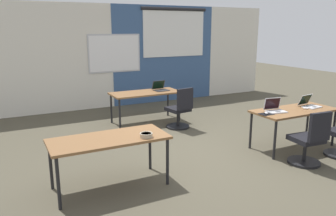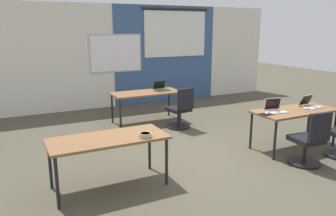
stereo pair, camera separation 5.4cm
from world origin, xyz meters
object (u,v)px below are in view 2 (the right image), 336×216
at_px(desk_near_left, 108,142).
at_px(laptop_near_right_inner, 275,109).
at_px(chair_near_right_inner, 309,143).
at_px(snack_bowl, 145,135).
at_px(mouse_near_right_inner, 266,113).
at_px(desk_near_right, 295,113).
at_px(laptop_near_right_end, 310,105).
at_px(desk_far_center, 146,95).
at_px(mouse_near_right_end, 306,108).
at_px(laptop_far_right, 161,88).
at_px(chair_far_right, 180,112).

relative_size(desk_near_left, laptop_near_right_inner, 4.35).
height_order(chair_near_right_inner, snack_bowl, chair_near_right_inner).
distance_m(laptop_near_right_inner, mouse_near_right_inner, 0.28).
distance_m(desk_near_left, desk_near_right, 3.50).
relative_size(desk_near_left, desk_near_right, 1.00).
bearing_deg(snack_bowl, laptop_near_right_end, 4.03).
xyz_separation_m(desk_far_center, chair_near_right_inner, (1.32, -3.52, -0.28)).
bearing_deg(desk_near_right, mouse_near_right_end, -17.47).
xyz_separation_m(desk_near_right, mouse_near_right_end, (0.20, -0.06, 0.08)).
distance_m(laptop_near_right_inner, laptop_far_right, 2.92).
xyz_separation_m(desk_far_center, snack_bowl, (-1.29, -3.01, 0.10)).
relative_size(desk_near_right, laptop_near_right_end, 4.36).
xyz_separation_m(desk_near_left, snack_bowl, (0.46, -0.21, 0.10)).
distance_m(laptop_far_right, mouse_near_right_end, 3.28).
height_order(laptop_near_right_inner, chair_far_right, laptop_near_right_inner).
distance_m(mouse_near_right_inner, chair_near_right_inner, 0.84).
xyz_separation_m(desk_far_center, laptop_near_right_inner, (1.32, -2.74, 0.11)).
distance_m(desk_near_right, mouse_near_right_inner, 0.70).
relative_size(desk_near_left, laptop_far_right, 4.53).
relative_size(desk_near_right, desk_far_center, 1.00).
xyz_separation_m(chair_far_right, mouse_near_right_end, (1.48, -2.06, 0.36)).
distance_m(mouse_near_right_inner, laptop_far_right, 2.92).
bearing_deg(desk_far_center, snack_bowl, -113.17).
height_order(laptop_near_right_end, mouse_near_right_end, laptop_near_right_end).
relative_size(laptop_near_right_inner, chair_far_right, 0.40).
distance_m(laptop_far_right, snack_bowl, 3.48).
height_order(mouse_near_right_inner, laptop_near_right_end, laptop_near_right_end).
height_order(desk_near_left, desk_far_center, same).
distance_m(laptop_near_right_inner, chair_near_right_inner, 0.87).
distance_m(mouse_near_right_inner, snack_bowl, 2.35).
bearing_deg(mouse_near_right_inner, mouse_near_right_end, -3.09).
xyz_separation_m(desk_near_right, mouse_near_right_inner, (-0.70, -0.02, 0.08)).
height_order(desk_near_right, laptop_near_right_end, laptop_near_right_end).
xyz_separation_m(laptop_far_right, snack_bowl, (-1.69, -3.04, -0.01)).
relative_size(desk_far_center, snack_bowl, 9.01).
bearing_deg(snack_bowl, chair_near_right_inner, -11.04).
bearing_deg(snack_bowl, laptop_near_right_inner, 5.92).
distance_m(chair_far_right, mouse_near_right_end, 2.57).
distance_m(desk_near_right, chair_far_right, 2.39).
bearing_deg(snack_bowl, laptop_far_right, 60.89).
xyz_separation_m(mouse_near_right_inner, laptop_near_right_end, (1.12, 0.05, 0.03)).
height_order(desk_near_left, laptop_near_right_inner, laptop_near_right_inner).
distance_m(desk_near_left, chair_far_right, 3.00).
distance_m(desk_near_right, desk_far_center, 3.30).
xyz_separation_m(desk_near_left, mouse_near_right_end, (3.70, -0.06, 0.08)).
xyz_separation_m(mouse_near_right_inner, mouse_near_right_end, (0.90, -0.05, -0.00)).
bearing_deg(laptop_near_right_end, desk_far_center, 121.07).
bearing_deg(laptop_far_right, laptop_near_right_inner, -76.26).
distance_m(desk_far_center, laptop_far_right, 0.42).
height_order(laptop_near_right_inner, mouse_near_right_inner, laptop_near_right_inner).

